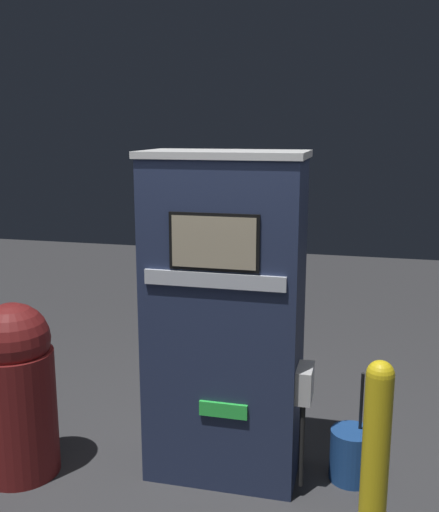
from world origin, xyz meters
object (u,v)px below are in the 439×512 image
Objects in this scene: gas_pump at (225,319)px; safety_bollard at (375,457)px; trash_bin at (16,389)px; squeegee_bucket at (352,455)px.

safety_bollard is (0.90, -0.59, -0.45)m from gas_pump.
trash_bin is 1.53× the size of squeegee_bucket.
squeegee_bucket is at bearing 6.01° from gas_pump.
gas_pump is 1.35m from trash_bin.
gas_pump is 1.16m from safety_bollard.
squeegee_bucket is at bearing 11.43° from trash_bin.
safety_bollard is 0.78m from squeegee_bucket.
trash_bin reaches higher than squeegee_bucket.
gas_pump is 1.90× the size of safety_bollard.
gas_pump is 1.15m from squeegee_bucket.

